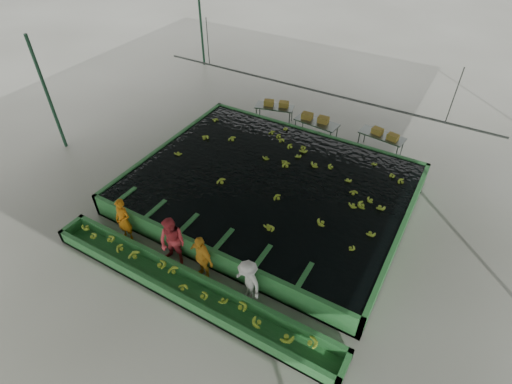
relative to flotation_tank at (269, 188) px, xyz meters
The scene contains 21 objects.
ground 1.57m from the flotation_tank, 90.00° to the right, with size 80.00×80.00×0.00m, color gray.
shed_roof 4.79m from the flotation_tank, 90.00° to the right, with size 20.00×22.00×0.04m, color gray.
shed_posts 2.54m from the flotation_tank, 90.00° to the right, with size 20.00×22.00×5.00m, color #204730, non-canonical shape.
flotation_tank is the anchor object (origin of this frame).
tank_water 0.40m from the flotation_tank, 90.00° to the right, with size 9.70×7.70×0.00m, color black.
sorting_trough 5.10m from the flotation_tank, 90.00° to the right, with size 10.00×1.00×0.50m, color #2E7535, non-canonical shape.
cableway_rail 4.33m from the flotation_tank, 90.00° to the left, with size 0.08×0.08×14.00m, color #59605B.
rail_hanger_left 7.06m from the flotation_tank, 145.01° to the left, with size 0.04×0.04×2.00m, color #59605B.
rail_hanger_right 7.06m from the flotation_tank, 34.99° to the left, with size 0.04×0.04×2.00m, color #59605B.
worker_a 5.36m from the flotation_tank, 126.49° to the right, with size 0.61×0.40×1.68m, color #C46A0D.
worker_b 4.46m from the flotation_tank, 104.22° to the right, with size 0.89×0.69×1.83m, color #CB363D.
worker_c 4.32m from the flotation_tank, 89.86° to the right, with size 0.99×0.41×1.69m, color gold.
worker_d 4.62m from the flotation_tank, 69.02° to the right, with size 0.99×0.57×1.54m, color silver.
packing_table_left 5.76m from the flotation_tank, 116.24° to the left, with size 1.83×0.73×0.83m, color #59605B, non-canonical shape.
packing_table_mid 4.75m from the flotation_tank, 91.86° to the left, with size 1.98×0.79×0.90m, color #59605B, non-canonical shape.
packing_table_right 5.83m from the flotation_tank, 62.11° to the left, with size 1.94×0.78×0.88m, color #59605B, non-canonical shape.
box_stack_left 5.83m from the flotation_tank, 115.43° to the left, with size 1.19×0.33×0.26m, color olive, non-canonical shape.
box_stack_mid 4.82m from the flotation_tank, 93.23° to the left, with size 1.25×0.35×0.27m, color olive, non-canonical shape.
box_stack_right 5.84m from the flotation_tank, 60.73° to the left, with size 1.18×0.33×0.25m, color olive, non-canonical shape.
floating_bananas 0.89m from the flotation_tank, 90.00° to the left, with size 9.38×6.39×0.13m, color #90AF26, non-canonical shape.
trough_bananas 5.10m from the flotation_tank, 90.00° to the right, with size 8.58×0.57×0.11m, color #90AF26, non-canonical shape.
Camera 1 is at (5.41, -8.81, 10.11)m, focal length 28.00 mm.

